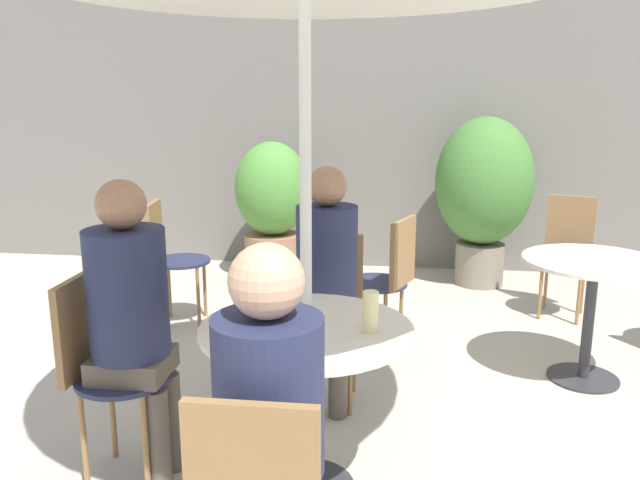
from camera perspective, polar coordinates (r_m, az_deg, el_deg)
The scene contains 15 objects.
storefront_wall at distance 5.73m, azimuth 6.24°, elevation 12.30°, with size 10.00×0.06×3.00m.
cafe_table_near at distance 2.47m, azimuth -1.24°, elevation -10.94°, with size 0.83×0.83×0.70m.
cafe_table_far at distance 3.73m, azimuth 23.61°, elevation -3.97°, with size 0.76×0.76×0.70m.
bistro_chair_0 at distance 3.26m, azimuth 0.87°, elevation -5.57°, with size 0.39×0.39×0.86m.
bistro_chair_1 at distance 2.72m, azimuth -19.29°, elevation -10.17°, with size 0.39×0.39×0.86m.
bistro_chair_3 at distance 4.84m, azimuth 21.68°, elevation -0.31°, with size 0.42×0.43×0.86m.
bistro_chair_5 at distance 3.78m, azimuth 6.27°, elevation -2.99°, with size 0.44×0.42×0.86m.
bistro_chair_6 at distance 4.42m, azimuth -13.69°, elevation -0.93°, with size 0.41×0.39×0.86m.
seated_person_0 at distance 3.06m, azimuth 0.60°, elevation -2.53°, with size 0.30×0.31×1.24m.
seated_person_1 at distance 2.59m, azimuth -16.86°, elevation -5.89°, with size 0.32×0.31×1.26m.
seated_person_2 at distance 1.78m, azimuth -4.59°, elevation -15.23°, with size 0.30×0.31×1.20m.
beer_glass_0 at distance 2.44m, azimuth -6.99°, elevation -5.99°, with size 0.07×0.07×0.14m.
beer_glass_1 at distance 2.34m, azimuth 4.64°, elevation -6.57°, with size 0.06×0.06×0.16m.
potted_plant_0 at distance 5.38m, azimuth -4.38°, elevation 3.27°, with size 0.64×0.64×1.19m.
potted_plant_1 at distance 5.34m, azimuth 14.74°, elevation 4.63°, with size 0.80×0.80×1.41m.
Camera 1 is at (0.15, -2.21, 1.56)m, focal length 35.00 mm.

